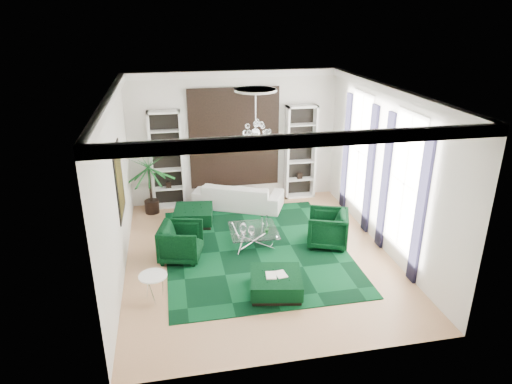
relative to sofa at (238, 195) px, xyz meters
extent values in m
cube|color=tan|center=(0.00, -2.85, -0.38)|extent=(6.00, 7.00, 0.02)
cube|color=white|center=(0.00, -2.85, 3.44)|extent=(6.00, 7.00, 0.02)
cube|color=silver|center=(0.00, 0.66, 1.53)|extent=(6.00, 0.02, 3.80)
cube|color=silver|center=(0.00, -6.36, 1.53)|extent=(6.00, 0.02, 3.80)
cube|color=silver|center=(-3.01, -2.85, 1.53)|extent=(0.02, 7.00, 3.80)
cube|color=silver|center=(3.01, -2.85, 1.53)|extent=(0.02, 7.00, 3.80)
cylinder|color=white|center=(0.00, -2.55, 3.40)|extent=(0.90, 0.90, 0.05)
cube|color=black|center=(0.00, 0.61, 1.53)|extent=(2.50, 0.06, 2.80)
cube|color=black|center=(-2.97, -2.25, 1.48)|extent=(0.04, 1.30, 1.60)
cube|color=white|center=(2.99, -3.75, 1.53)|extent=(0.03, 1.10, 2.90)
cube|color=black|center=(2.96, -4.53, 1.28)|extent=(0.07, 0.30, 3.25)
cube|color=black|center=(2.96, -2.97, 1.28)|extent=(0.07, 0.30, 3.25)
cube|color=white|center=(2.99, -1.35, 1.53)|extent=(0.03, 1.10, 2.90)
cube|color=black|center=(2.96, -2.13, 1.28)|extent=(0.07, 0.30, 3.25)
cube|color=black|center=(2.96, -0.57, 1.28)|extent=(0.07, 0.30, 3.25)
cube|color=black|center=(0.00, -2.55, -0.36)|extent=(4.20, 5.00, 0.02)
imported|color=silver|center=(0.00, 0.00, 0.00)|extent=(2.68, 1.92, 0.73)
imported|color=black|center=(-1.75, -2.65, 0.06)|extent=(1.12, 1.10, 0.84)
imported|color=black|center=(1.75, -2.65, 0.07)|extent=(1.21, 1.20, 0.86)
cube|color=black|center=(-1.35, -0.85, -0.14)|extent=(1.12, 1.12, 0.44)
cube|color=black|center=(0.05, -4.40, -0.16)|extent=(1.19, 1.19, 0.41)
cube|color=white|center=(0.05, -4.40, 0.06)|extent=(0.43, 0.28, 0.03)
cylinder|color=white|center=(-2.35, -4.15, -0.10)|extent=(0.68, 0.68, 0.53)
imported|color=#14551F|center=(0.28, -2.54, 0.14)|extent=(0.15, 0.13, 0.24)
camera|label=1|loc=(-1.86, -11.99, 4.98)|focal=32.00mm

